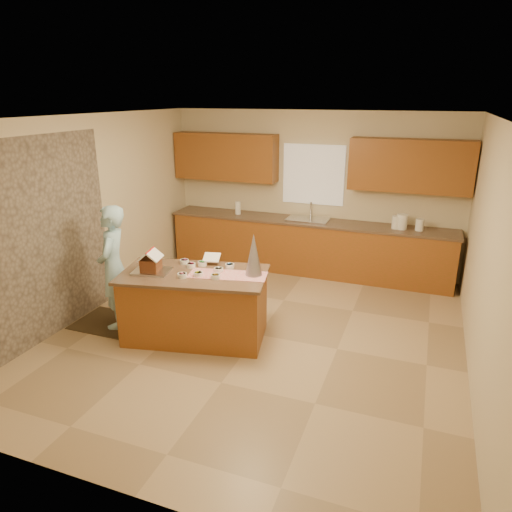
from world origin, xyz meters
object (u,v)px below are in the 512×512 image
boy (113,267)px  gingerbread_house (151,263)px  island_base (195,307)px  tinsel_tree (254,255)px

boy → gingerbread_house: (0.62, -0.08, 0.17)m
island_base → tinsel_tree: (0.71, 0.20, 0.71)m
island_base → gingerbread_house: bearing=-174.8°
tinsel_tree → gingerbread_house: size_ratio=1.67×
island_base → tinsel_tree: 1.03m
tinsel_tree → gingerbread_house: (-1.21, -0.35, -0.14)m
island_base → boy: bearing=172.0°
island_base → tinsel_tree: bearing=3.7°
boy → gingerbread_house: size_ratio=5.21×
boy → tinsel_tree: bearing=78.4°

